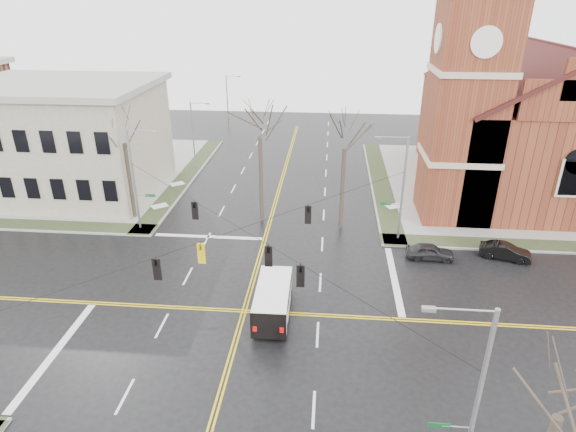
# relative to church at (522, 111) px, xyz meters

# --- Properties ---
(ground) EXTENTS (120.00, 120.00, 0.00)m
(ground) POSITION_rel_church_xyz_m (-24.76, -24.78, -8.43)
(ground) COLOR black
(ground) RESTS_ON ground
(sidewalks) EXTENTS (80.00, 80.00, 0.17)m
(sidewalks) POSITION_rel_church_xyz_m (-24.76, -24.78, -8.36)
(sidewalks) COLOR gray
(sidewalks) RESTS_ON ground
(road_markings) EXTENTS (100.00, 100.00, 0.01)m
(road_markings) POSITION_rel_church_xyz_m (-24.76, -24.78, -8.43)
(road_markings) COLOR gold
(road_markings) RESTS_ON ground
(church) EXTENTS (24.28, 27.48, 27.50)m
(church) POSITION_rel_church_xyz_m (0.00, 0.00, 0.00)
(church) COLOR maroon
(church) RESTS_ON ground
(civic_building_a) EXTENTS (18.00, 14.00, 11.00)m
(civic_building_a) POSITION_rel_church_xyz_m (-46.76, -4.78, -2.93)
(civic_building_a) COLOR gray
(civic_building_a) RESTS_ON ground
(signal_pole_ne) EXTENTS (2.75, 0.22, 9.00)m
(signal_pole_ne) POSITION_rel_church_xyz_m (-13.44, -13.28, -3.48)
(signal_pole_ne) COLOR gray
(signal_pole_ne) RESTS_ON ground
(signal_pole_nw) EXTENTS (2.75, 0.22, 9.00)m
(signal_pole_nw) POSITION_rel_church_xyz_m (-36.09, -13.28, -3.48)
(signal_pole_nw) COLOR gray
(signal_pole_nw) RESTS_ON ground
(signal_pole_se) EXTENTS (2.75, 0.22, 9.00)m
(signal_pole_se) POSITION_rel_church_xyz_m (-13.44, -36.28, -3.48)
(signal_pole_se) COLOR gray
(signal_pole_se) RESTS_ON ground
(span_wires) EXTENTS (23.02, 23.02, 0.03)m
(span_wires) POSITION_rel_church_xyz_m (-24.76, -24.78, -2.23)
(span_wires) COLOR black
(span_wires) RESTS_ON ground
(traffic_signals) EXTENTS (8.21, 8.26, 1.30)m
(traffic_signals) POSITION_rel_church_xyz_m (-24.76, -25.45, -2.98)
(traffic_signals) COLOR black
(traffic_signals) RESTS_ON ground
(streetlight_north_a) EXTENTS (2.30, 0.20, 8.00)m
(streetlight_north_a) POSITION_rel_church_xyz_m (-35.42, 3.22, -3.97)
(streetlight_north_a) COLOR gray
(streetlight_north_a) RESTS_ON ground
(streetlight_north_b) EXTENTS (2.30, 0.20, 8.00)m
(streetlight_north_b) POSITION_rel_church_xyz_m (-35.42, 23.22, -3.97)
(streetlight_north_b) COLOR gray
(streetlight_north_b) RESTS_ON ground
(cargo_van) EXTENTS (2.29, 5.69, 2.14)m
(cargo_van) POSITION_rel_church_xyz_m (-22.77, -24.84, -7.17)
(cargo_van) COLOR white
(cargo_van) RESTS_ON ground
(parked_car_a) EXTENTS (3.81, 1.64, 1.28)m
(parked_car_a) POSITION_rel_church_xyz_m (-11.15, -16.48, -7.79)
(parked_car_a) COLOR black
(parked_car_a) RESTS_ON ground
(parked_car_b) EXTENTS (4.11, 2.41, 1.28)m
(parked_car_b) POSITION_rel_church_xyz_m (-5.13, -15.93, -7.79)
(parked_car_b) COLOR black
(parked_car_b) RESTS_ON ground
(tree_nw_far) EXTENTS (4.00, 4.00, 10.72)m
(tree_nw_far) POSITION_rel_church_xyz_m (-37.64, -11.02, -0.66)
(tree_nw_far) COLOR #312A1F
(tree_nw_far) RESTS_ON ground
(tree_nw_near) EXTENTS (4.00, 4.00, 11.77)m
(tree_nw_near) POSITION_rel_church_xyz_m (-25.53, -10.58, 0.08)
(tree_nw_near) COLOR #312A1F
(tree_nw_near) RESTS_ON ground
(tree_ne) EXTENTS (4.00, 4.00, 10.95)m
(tree_ne) POSITION_rel_church_xyz_m (-18.20, -11.37, -0.50)
(tree_ne) COLOR #312A1F
(tree_ne) RESTS_ON ground
(tree_se) EXTENTS (4.00, 4.00, 9.55)m
(tree_se) POSITION_rel_church_xyz_m (-11.52, -38.54, -1.50)
(tree_se) COLOR #312A1F
(tree_se) RESTS_ON ground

